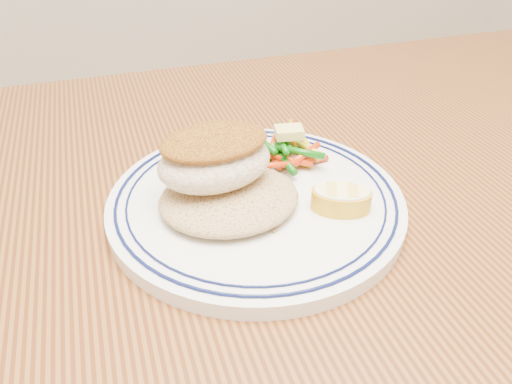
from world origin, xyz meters
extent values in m
cube|color=#522810|center=(0.00, 0.00, 0.73)|extent=(1.50, 0.90, 0.04)
cylinder|color=#522810|center=(0.68, 0.38, 0.35)|extent=(0.07, 0.07, 0.71)
cylinder|color=white|center=(-0.03, 0.04, 0.76)|extent=(0.29, 0.29, 0.01)
torus|color=#0A113F|center=(-0.03, 0.04, 0.77)|extent=(0.27, 0.27, 0.00)
torus|color=#0A113F|center=(-0.03, 0.04, 0.77)|extent=(0.25, 0.25, 0.00)
ellipsoid|color=#A38151|center=(-0.06, 0.03, 0.78)|extent=(0.13, 0.12, 0.03)
ellipsoid|color=beige|center=(-0.07, 0.05, 0.81)|extent=(0.12, 0.09, 0.05)
ellipsoid|color=#905617|center=(-0.07, 0.05, 0.83)|extent=(0.11, 0.08, 0.02)
cylinder|color=gold|center=(0.02, 0.09, 0.77)|extent=(0.05, 0.05, 0.01)
cylinder|color=#0D570A|center=(0.00, 0.11, 0.77)|extent=(0.01, 0.06, 0.01)
cylinder|color=red|center=(0.04, 0.08, 0.77)|extent=(0.05, 0.01, 0.01)
cylinder|color=#0D570A|center=(0.04, 0.12, 0.77)|extent=(0.02, 0.05, 0.01)
cylinder|color=gold|center=(0.00, 0.10, 0.77)|extent=(0.02, 0.05, 0.01)
cylinder|color=#0D570A|center=(-0.01, 0.08, 0.78)|extent=(0.03, 0.04, 0.01)
cylinder|color=red|center=(0.00, 0.10, 0.77)|extent=(0.03, 0.05, 0.01)
cylinder|color=#0D570A|center=(0.01, 0.08, 0.78)|extent=(0.01, 0.06, 0.01)
cylinder|color=red|center=(-0.01, 0.09, 0.78)|extent=(0.04, 0.04, 0.01)
cylinder|color=red|center=(0.02, 0.07, 0.78)|extent=(0.04, 0.03, 0.01)
cylinder|color=red|center=(-0.01, 0.07, 0.78)|extent=(0.06, 0.01, 0.01)
cylinder|color=gold|center=(0.04, 0.10, 0.78)|extent=(0.01, 0.06, 0.01)
cylinder|color=red|center=(0.03, 0.12, 0.78)|extent=(0.03, 0.06, 0.01)
cylinder|color=gold|center=(0.04, 0.09, 0.78)|extent=(0.02, 0.06, 0.01)
cylinder|color=red|center=(0.03, 0.07, 0.78)|extent=(0.04, 0.03, 0.01)
cylinder|color=#0D570A|center=(0.02, 0.11, 0.78)|extent=(0.04, 0.05, 0.01)
cylinder|color=#0D570A|center=(0.02, 0.11, 0.78)|extent=(0.04, 0.05, 0.01)
cylinder|color=gold|center=(0.04, 0.12, 0.78)|extent=(0.02, 0.05, 0.01)
cylinder|color=#0D570A|center=(0.03, 0.07, 0.78)|extent=(0.05, 0.04, 0.01)
cylinder|color=red|center=(0.01, 0.11, 0.78)|extent=(0.03, 0.06, 0.01)
cylinder|color=#0D570A|center=(0.01, 0.09, 0.79)|extent=(0.02, 0.05, 0.01)
cylinder|color=#0D570A|center=(0.00, 0.10, 0.79)|extent=(0.01, 0.05, 0.01)
cylinder|color=gold|center=(-0.01, 0.11, 0.79)|extent=(0.01, 0.06, 0.01)
cylinder|color=#0D570A|center=(0.02, 0.11, 0.79)|extent=(0.01, 0.05, 0.01)
cube|color=#E3D66F|center=(0.02, 0.09, 0.80)|extent=(0.03, 0.03, 0.01)
torus|color=white|center=(0.03, -0.01, 0.79)|extent=(0.07, 0.07, 0.00)
camera|label=1|loc=(-0.16, -0.34, 1.04)|focal=35.00mm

